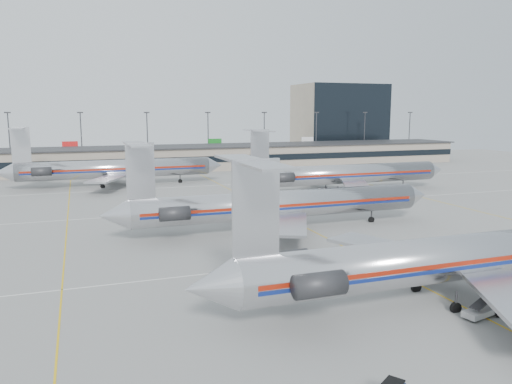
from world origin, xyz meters
name	(u,v)px	position (x,y,z in m)	size (l,w,h in m)	color
ground	(424,287)	(0.00, 0.00, 0.00)	(260.00, 260.00, 0.00)	gray
apron_markings	(363,256)	(0.00, 10.00, 0.01)	(160.00, 0.15, 0.02)	silver
terminal	(189,157)	(0.00, 97.97, 3.16)	(162.00, 17.00, 6.25)	gray
light_mast_row	(178,135)	(0.00, 112.00, 8.58)	(163.60, 0.40, 15.28)	#38383D
distant_building	(339,120)	(62.00, 128.00, 12.50)	(30.00, 20.00, 25.00)	tan
jet_foreground	(457,257)	(0.68, -2.99, 3.54)	(46.67, 27.48, 12.22)	#BABABE
jet_second_row	(275,204)	(-4.41, 24.27, 3.44)	(45.24, 26.64, 11.84)	#BABABE
jet_third_row	(342,174)	(18.99, 48.72, 3.57)	(44.92, 27.63, 12.28)	#BABABE
jet_back_row	(112,169)	(-21.66, 72.31, 3.62)	(45.60, 28.05, 12.47)	#BABABE
belt_loader	(482,310)	(-0.11, -6.76, 0.54)	(3.91, 1.83, 2.00)	#9C9C9C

